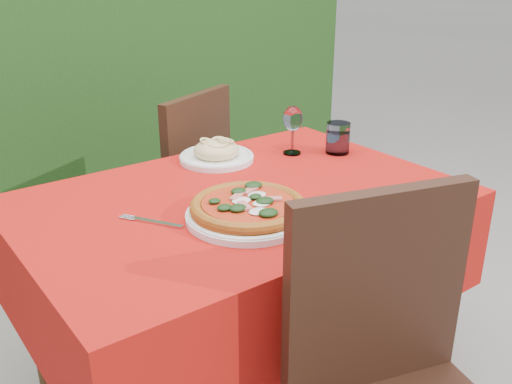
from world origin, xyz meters
TOP-DOWN VIEW (x-y plane):
  - hedge at (0.00, 1.55)m, footprint 3.20×0.55m
  - dining_table at (0.00, 0.00)m, footprint 1.26×0.86m
  - chair_far at (0.17, 0.68)m, footprint 0.54×0.54m
  - pizza_plate at (-0.08, -0.15)m, footprint 0.33×0.33m
  - pasta_plate at (0.11, 0.30)m, footprint 0.25×0.25m
  - water_glass at (0.50, 0.11)m, footprint 0.08×0.08m
  - wine_glass at (0.36, 0.20)m, footprint 0.07×0.07m
  - fork at (-0.29, -0.03)m, footprint 0.13×0.18m

SIDE VIEW (x-z plane):
  - chair_far at x=0.17m, z-range 0.07..0.98m
  - dining_table at x=0.00m, z-range 0.22..0.97m
  - fork at x=-0.29m, z-range 0.75..0.75m
  - pasta_plate at x=0.11m, z-range 0.74..0.81m
  - pizza_plate at x=-0.08m, z-range 0.75..0.81m
  - water_glass at x=0.50m, z-range 0.74..0.85m
  - wine_glass at x=0.36m, z-range 0.78..0.95m
  - hedge at x=0.00m, z-range 0.03..1.81m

